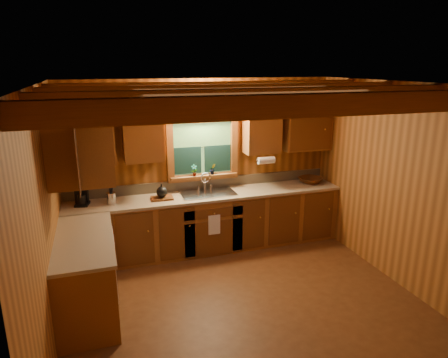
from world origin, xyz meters
name	(u,v)px	position (x,y,z in m)	size (l,w,h in m)	color
room	(246,202)	(0.00, 0.00, 1.30)	(4.20, 4.20, 4.20)	#562F14
ceiling_beams	(247,95)	(0.00, 0.00, 2.49)	(4.20, 2.54, 0.18)	brown
base_cabinets	(181,234)	(-0.49, 1.28, 0.43)	(4.20, 2.22, 0.86)	brown
countertop	(181,205)	(-0.48, 1.29, 0.88)	(4.20, 2.24, 0.04)	tan
backsplash	(203,183)	(0.00, 1.89, 0.98)	(4.20, 0.02, 0.16)	tan
dishwasher_panel	(114,263)	(-1.47, 0.68, 0.43)	(0.02, 0.60, 0.80)	white
upper_cabinets	(171,136)	(-0.56, 1.42, 1.84)	(4.19, 1.77, 0.78)	brown
window	(203,150)	(0.00, 1.87, 1.53)	(1.12, 0.08, 1.00)	brown
window_sill	(204,176)	(0.00, 1.82, 1.12)	(1.06, 0.14, 0.04)	brown
wall_sconce	(204,109)	(0.00, 1.75, 2.16)	(0.45, 0.21, 0.17)	black
paper_towel_roll	(266,160)	(0.92, 1.53, 1.37)	(0.11, 0.11, 0.27)	white
dish_towel	(214,225)	(0.00, 1.26, 0.52)	(0.18, 0.01, 0.30)	white
sink	(208,196)	(0.00, 1.60, 0.86)	(0.82, 0.48, 0.43)	silver
coffee_maker	(81,194)	(-1.81, 1.67, 1.05)	(0.18, 0.23, 0.31)	black
utensil_crock	(111,198)	(-1.42, 1.58, 0.99)	(0.13, 0.13, 0.37)	silver
cutting_board	(162,198)	(-0.71, 1.57, 0.91)	(0.31, 0.22, 0.03)	#5B3013
teakettle	(162,192)	(-0.71, 1.57, 1.01)	(0.16, 0.16, 0.20)	black
wicker_basket	(311,180)	(1.79, 1.63, 0.95)	(0.38, 0.38, 0.09)	#48230C
potted_plant_left	(194,170)	(-0.16, 1.79, 1.23)	(0.10, 0.06, 0.18)	#5B3013
potted_plant_right	(213,169)	(0.14, 1.81, 1.23)	(0.10, 0.08, 0.17)	#5B3013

